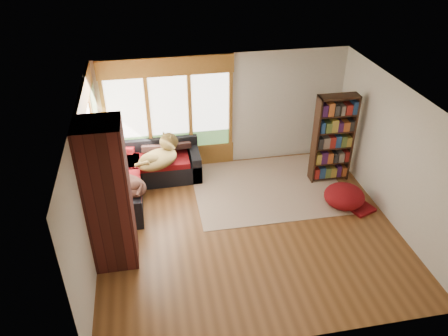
{
  "coord_description": "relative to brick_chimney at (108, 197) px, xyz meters",
  "views": [
    {
      "loc": [
        -1.63,
        -6.22,
        5.35
      ],
      "look_at": [
        -0.33,
        0.71,
        0.95
      ],
      "focal_mm": 35.0,
      "sensor_mm": 36.0,
      "label": 1
    }
  ],
  "objects": [
    {
      "name": "dog_brindle",
      "position": [
        0.23,
        1.24,
        -0.52
      ],
      "size": [
        0.9,
        0.99,
        0.48
      ],
      "rotation": [
        0.0,
        0.0,
        2.15
      ],
      "color": "black",
      "rests_on": "sectional_sofa"
    },
    {
      "name": "area_rug",
      "position": [
        3.14,
        1.58,
        -1.29
      ],
      "size": [
        3.16,
        2.42,
        0.01
      ],
      "primitive_type": "cube",
      "rotation": [
        0.0,
        0.0,
        -0.01
      ],
      "color": "beige",
      "rests_on": "ground"
    },
    {
      "name": "pouf",
      "position": [
        4.47,
        0.7,
        -1.07
      ],
      "size": [
        0.94,
        0.94,
        0.44
      ],
      "primitive_type": "ellipsoid",
      "rotation": [
        0.0,
        0.0,
        0.17
      ],
      "color": "maroon",
      "rests_on": "area_rug"
    },
    {
      "name": "sectional_sofa",
      "position": [
        0.45,
        2.05,
        -1.0
      ],
      "size": [
        2.2,
        2.2,
        0.8
      ],
      "rotation": [
        0.0,
        0.0,
        0.0
      ],
      "color": "black",
      "rests_on": "ground"
    },
    {
      "name": "brick_chimney",
      "position": [
        0.0,
        0.0,
        0.0
      ],
      "size": [
        0.7,
        0.7,
        2.6
      ],
      "primitive_type": "cube",
      "color": "#471914",
      "rests_on": "ground"
    },
    {
      "name": "ceiling",
      "position": [
        2.4,
        0.35,
        1.3
      ],
      "size": [
        5.5,
        5.5,
        0.0
      ],
      "primitive_type": "plane",
      "color": "white"
    },
    {
      "name": "wall_left",
      "position": [
        -0.35,
        0.35,
        0.0
      ],
      "size": [
        0.04,
        5.0,
        2.6
      ],
      "primitive_type": "cube",
      "color": "silver",
      "rests_on": "ground"
    },
    {
      "name": "windows_back",
      "position": [
        1.2,
        2.82,
        0.05
      ],
      "size": [
        2.82,
        0.1,
        1.9
      ],
      "color": "#9B6627",
      "rests_on": "wall_back"
    },
    {
      "name": "wall_right",
      "position": [
        5.15,
        0.35,
        0.0
      ],
      "size": [
        0.04,
        5.0,
        2.6
      ],
      "primitive_type": "cube",
      "color": "silver",
      "rests_on": "ground"
    },
    {
      "name": "roller_blind",
      "position": [
        -0.29,
        2.38,
        0.45
      ],
      "size": [
        0.03,
        0.72,
        0.9
      ],
      "primitive_type": "cube",
      "color": "#71885A",
      "rests_on": "wall_left"
    },
    {
      "name": "wall_front",
      "position": [
        2.4,
        -2.15,
        0.0
      ],
      "size": [
        5.5,
        0.04,
        2.6
      ],
      "primitive_type": "cube",
      "color": "silver",
      "rests_on": "ground"
    },
    {
      "name": "throw_pillows",
      "position": [
        0.48,
        2.2,
        -0.53
      ],
      "size": [
        1.98,
        1.68,
        0.45
      ],
      "color": "black",
      "rests_on": "sectional_sofa"
    },
    {
      "name": "windows_left",
      "position": [
        -0.32,
        1.55,
        0.05
      ],
      "size": [
        0.1,
        2.62,
        1.9
      ],
      "color": "#9B6627",
      "rests_on": "wall_left"
    },
    {
      "name": "bookshelf",
      "position": [
        4.54,
        1.71,
        -0.31
      ],
      "size": [
        0.84,
        0.28,
        1.97
      ],
      "color": "#321C10",
      "rests_on": "ground"
    },
    {
      "name": "dog_tan",
      "position": [
        0.91,
        2.08,
        -0.49
      ],
      "size": [
        1.12,
        1.07,
        0.55
      ],
      "rotation": [
        0.0,
        0.0,
        0.69
      ],
      "color": "brown",
      "rests_on": "sectional_sofa"
    },
    {
      "name": "wall_back",
      "position": [
        2.4,
        2.85,
        0.0
      ],
      "size": [
        5.5,
        0.04,
        2.6
      ],
      "primitive_type": "cube",
      "color": "silver",
      "rests_on": "ground"
    },
    {
      "name": "floor",
      "position": [
        2.4,
        0.35,
        -1.3
      ],
      "size": [
        5.5,
        5.5,
        0.0
      ],
      "primitive_type": "plane",
      "color": "brown",
      "rests_on": "ground"
    }
  ]
}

